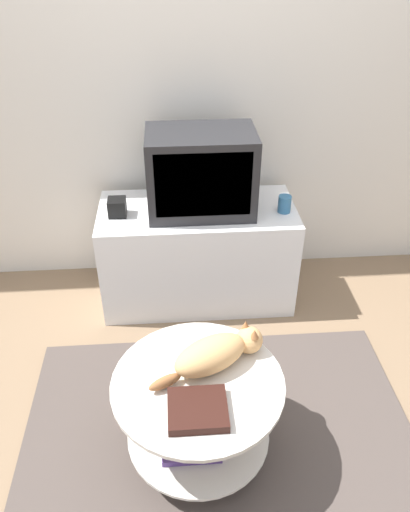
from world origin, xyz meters
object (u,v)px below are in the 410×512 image
(dvd_box, at_px, (198,410))
(speaker, at_px, (117,207))
(tv, at_px, (201,172))
(cat, at_px, (216,353))

(dvd_box, bearing_deg, speaker, 106.30)
(tv, distance_m, speaker, 0.49)
(speaker, bearing_deg, dvd_box, -73.70)
(dvd_box, distance_m, cat, 0.25)
(dvd_box, bearing_deg, tv, 85.53)
(tv, bearing_deg, cat, -90.56)
(speaker, height_order, cat, speaker)
(dvd_box, bearing_deg, cat, 68.96)
(tv, relative_size, cat, 1.20)
(speaker, xyz_separation_m, cat, (0.44, -0.99, -0.12))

